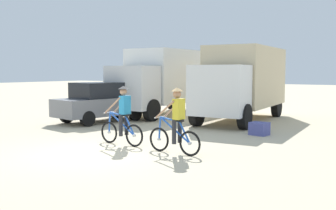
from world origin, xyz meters
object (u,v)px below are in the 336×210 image
(box_truck_tan_camper, at_px, (243,80))
(supply_crate, at_px, (259,129))
(box_truck_white_box, at_px, (166,79))
(cyclist_orange_shirt, at_px, (123,118))
(cyclist_cowboy_hat, at_px, (176,123))
(sedan_parked, at_px, (101,102))

(box_truck_tan_camper, xyz_separation_m, supply_crate, (2.08, -3.62, -1.65))
(box_truck_white_box, bearing_deg, box_truck_tan_camper, -3.70)
(box_truck_white_box, distance_m, cyclist_orange_shirt, 8.76)
(cyclist_cowboy_hat, relative_size, supply_crate, 3.01)
(cyclist_orange_shirt, height_order, supply_crate, cyclist_orange_shirt)
(sedan_parked, bearing_deg, supply_crate, 1.90)
(box_truck_white_box, xyz_separation_m, sedan_parked, (-0.81, -4.14, -0.99))
(supply_crate, bearing_deg, cyclist_orange_shirt, -125.51)
(sedan_parked, bearing_deg, cyclist_orange_shirt, -41.60)
(box_truck_white_box, height_order, cyclist_cowboy_hat, box_truck_white_box)
(cyclist_orange_shirt, relative_size, cyclist_cowboy_hat, 1.00)
(box_truck_tan_camper, height_order, sedan_parked, box_truck_tan_camper)
(cyclist_cowboy_hat, distance_m, supply_crate, 4.43)
(box_truck_white_box, bearing_deg, cyclist_cowboy_hat, -56.00)
(box_truck_tan_camper, bearing_deg, supply_crate, -60.12)
(cyclist_cowboy_hat, xyz_separation_m, supply_crate, (0.86, 4.30, -0.62))
(box_truck_white_box, distance_m, box_truck_tan_camper, 4.33)
(sedan_parked, relative_size, cyclist_orange_shirt, 2.45)
(cyclist_orange_shirt, bearing_deg, supply_crate, 54.49)
(sedan_parked, xyz_separation_m, cyclist_cowboy_hat, (6.34, -4.06, -0.04))
(sedan_parked, distance_m, cyclist_cowboy_hat, 7.53)
(cyclist_orange_shirt, bearing_deg, cyclist_cowboy_hat, -6.70)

